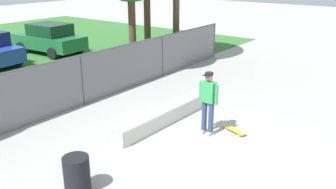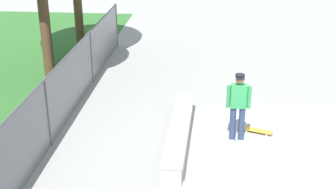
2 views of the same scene
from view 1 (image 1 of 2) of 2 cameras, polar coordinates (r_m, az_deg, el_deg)
ground_plane at (r=9.87m, az=6.44°, el=-7.99°), size 80.00×80.00×0.00m
concrete_ledge at (r=11.04m, az=-0.53°, el=-3.34°), size 4.07×0.58×0.50m
skateboarder at (r=10.10m, az=6.39°, el=-0.92°), size 0.31×0.60×1.84m
skateboard at (r=10.68m, az=10.46°, el=-5.54°), size 0.46×0.82×0.09m
chainlink_fence at (r=12.63m, az=-13.44°, el=2.59°), size 17.85×0.07×1.79m
car_green at (r=21.05m, az=-18.28°, el=8.43°), size 2.24×4.31×1.66m
trash_bin at (r=8.01m, az=-14.25°, el=-12.20°), size 0.56×0.56×0.82m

